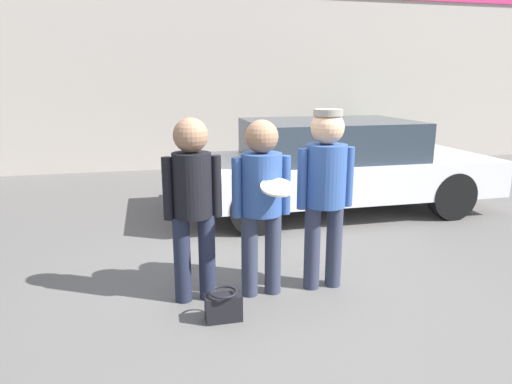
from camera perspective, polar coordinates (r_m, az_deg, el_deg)
name	(u,v)px	position (r m, az deg, el deg)	size (l,w,h in m)	color
ground_plane	(278,292)	(4.39, 2.80, -12.34)	(56.00, 56.00, 0.00)	#5B5956
storefront_building	(196,75)	(10.36, -7.47, 14.34)	(24.00, 0.22, 4.05)	#B2A89E
person_left	(193,196)	(3.95, -7.93, -0.52)	(0.50, 0.33, 1.63)	#1E2338
person_middle_with_frisbee	(262,194)	(4.03, 0.72, -0.26)	(0.53, 0.59, 1.61)	#2D3347
person_right	(325,183)	(4.21, 8.68, 1.11)	(0.54, 0.37, 1.69)	#2D3347
parked_car_near	(332,164)	(6.99, 9.51, 3.43)	(4.65, 1.97, 1.36)	silver
shrub	(363,144)	(10.83, 13.24, 5.92)	(1.04, 1.04, 1.04)	#2D6B33
handbag	(224,306)	(3.87, -4.08, -14.05)	(0.30, 0.23, 0.26)	black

